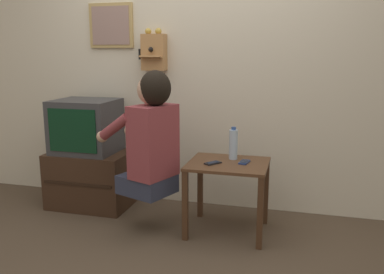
{
  "coord_description": "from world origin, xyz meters",
  "views": [
    {
      "loc": [
        0.85,
        -2.18,
        1.34
      ],
      "look_at": [
        0.09,
        0.64,
        0.73
      ],
      "focal_mm": 38.0,
      "sensor_mm": 36.0,
      "label": 1
    }
  ],
  "objects_px": {
    "framed_picture": "(111,26)",
    "cell_phone_spare": "(244,162)",
    "wall_phone_antique": "(154,52)",
    "cell_phone_held": "(213,163)",
    "person": "(151,135)",
    "television": "(86,126)",
    "water_bottle": "(233,144)"
  },
  "relations": [
    {
      "from": "framed_picture",
      "to": "cell_phone_spare",
      "type": "bearing_deg",
      "value": -21.07
    },
    {
      "from": "wall_phone_antique",
      "to": "cell_phone_held",
      "type": "height_order",
      "value": "wall_phone_antique"
    },
    {
      "from": "person",
      "to": "wall_phone_antique",
      "type": "relative_size",
      "value": 1.27
    },
    {
      "from": "television",
      "to": "wall_phone_antique",
      "type": "height_order",
      "value": "wall_phone_antique"
    },
    {
      "from": "framed_picture",
      "to": "water_bottle",
      "type": "distance_m",
      "value": 1.54
    },
    {
      "from": "person",
      "to": "water_bottle",
      "type": "bearing_deg",
      "value": -44.69
    },
    {
      "from": "wall_phone_antique",
      "to": "television",
      "type": "bearing_deg",
      "value": -155.99
    },
    {
      "from": "person",
      "to": "cell_phone_held",
      "type": "xyz_separation_m",
      "value": [
        0.45,
        0.08,
        -0.2
      ]
    },
    {
      "from": "cell_phone_spare",
      "to": "television",
      "type": "bearing_deg",
      "value": 179.26
    },
    {
      "from": "water_bottle",
      "to": "person",
      "type": "bearing_deg",
      "value": -155.81
    },
    {
      "from": "framed_picture",
      "to": "cell_phone_spare",
      "type": "distance_m",
      "value": 1.71
    },
    {
      "from": "cell_phone_spare",
      "to": "person",
      "type": "bearing_deg",
      "value": -158.36
    },
    {
      "from": "television",
      "to": "person",
      "type": "bearing_deg",
      "value": -26.76
    },
    {
      "from": "cell_phone_held",
      "to": "cell_phone_spare",
      "type": "bearing_deg",
      "value": 59.59
    },
    {
      "from": "television",
      "to": "framed_picture",
      "type": "distance_m",
      "value": 0.91
    },
    {
      "from": "cell_phone_held",
      "to": "cell_phone_spare",
      "type": "distance_m",
      "value": 0.24
    },
    {
      "from": "water_bottle",
      "to": "cell_phone_spare",
      "type": "bearing_deg",
      "value": -41.59
    },
    {
      "from": "cell_phone_held",
      "to": "framed_picture",
      "type": "bearing_deg",
      "value": -170.91
    },
    {
      "from": "television",
      "to": "framed_picture",
      "type": "relative_size",
      "value": 1.27
    },
    {
      "from": "cell_phone_spare",
      "to": "cell_phone_held",
      "type": "bearing_deg",
      "value": -150.78
    },
    {
      "from": "television",
      "to": "water_bottle",
      "type": "distance_m",
      "value": 1.31
    },
    {
      "from": "television",
      "to": "cell_phone_spare",
      "type": "height_order",
      "value": "television"
    },
    {
      "from": "framed_picture",
      "to": "cell_phone_held",
      "type": "height_order",
      "value": "framed_picture"
    },
    {
      "from": "television",
      "to": "cell_phone_spare",
      "type": "distance_m",
      "value": 1.43
    },
    {
      "from": "person",
      "to": "cell_phone_spare",
      "type": "height_order",
      "value": "person"
    },
    {
      "from": "cell_phone_held",
      "to": "water_bottle",
      "type": "height_order",
      "value": "water_bottle"
    },
    {
      "from": "framed_picture",
      "to": "person",
      "type": "bearing_deg",
      "value": -47.51
    },
    {
      "from": "framed_picture",
      "to": "wall_phone_antique",
      "type": "bearing_deg",
      "value": -6.15
    },
    {
      "from": "person",
      "to": "water_bottle",
      "type": "xyz_separation_m",
      "value": [
        0.57,
        0.26,
        -0.09
      ]
    },
    {
      "from": "person",
      "to": "cell_phone_spare",
      "type": "bearing_deg",
      "value": -54.72
    },
    {
      "from": "television",
      "to": "water_bottle",
      "type": "bearing_deg",
      "value": -5.05
    },
    {
      "from": "person",
      "to": "television",
      "type": "height_order",
      "value": "person"
    }
  ]
}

